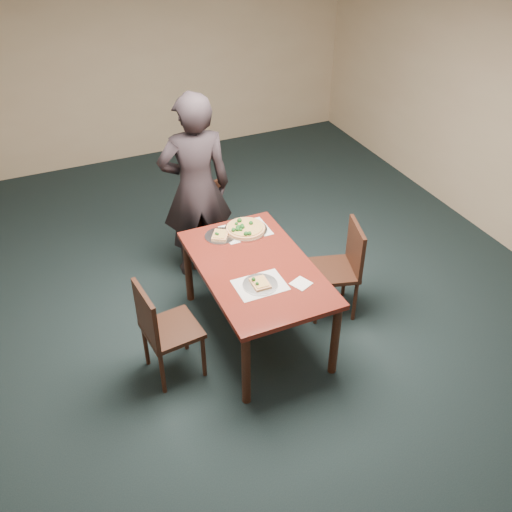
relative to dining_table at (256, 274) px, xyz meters
name	(u,v)px	position (x,y,z in m)	size (l,w,h in m)	color
ground	(262,328)	(0.07, 0.02, -0.66)	(8.00, 8.00, 0.00)	black
room_shell	(264,155)	(0.07, 0.02, 1.08)	(8.00, 8.00, 8.00)	#C7AB8A
dining_table	(256,274)	(0.00, 0.00, 0.00)	(0.90, 1.50, 0.75)	#511510
chair_far	(212,225)	(0.01, 1.09, -0.14)	(0.54, 0.54, 0.91)	black
chair_left	(162,327)	(-0.88, -0.15, -0.14)	(0.46, 0.46, 0.91)	black
chair_right	(342,264)	(0.85, -0.01, -0.14)	(0.52, 0.52, 0.91)	black
diner	(196,188)	(-0.13, 1.12, 0.29)	(0.69, 0.45, 1.89)	black
placemat_main	(246,230)	(0.13, 0.53, 0.09)	(0.42, 0.32, 0.00)	white
placemat_near	(260,285)	(-0.08, -0.25, 0.09)	(0.40, 0.30, 0.00)	white
pizza_pan	(245,228)	(0.13, 0.53, 0.12)	(0.39, 0.39, 0.08)	silver
slice_plate_near	(260,284)	(-0.08, -0.25, 0.11)	(0.28, 0.28, 0.06)	silver
slice_plate_far	(220,235)	(-0.11, 0.53, 0.10)	(0.28, 0.28, 0.05)	silver
napkin	(301,284)	(0.23, -0.37, 0.09)	(0.14, 0.14, 0.01)	white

